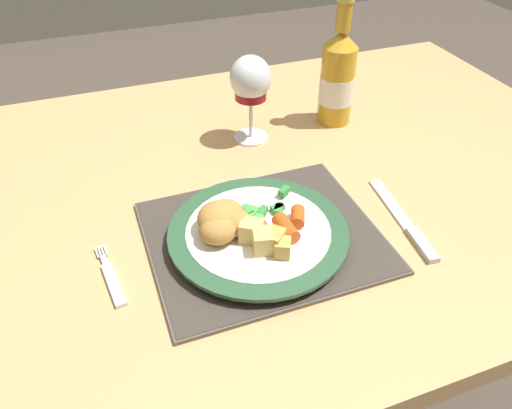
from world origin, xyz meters
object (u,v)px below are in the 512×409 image
Objects in this scene: dining_table at (250,221)px; wine_glass at (251,82)px; fork at (112,279)px; table_knife at (407,225)px; bottle at (337,78)px; dinner_plate at (258,234)px.

wine_glass reaches higher than dining_table.
dining_table is at bearing 31.40° from fork.
table_knife is at bearing -5.51° from fork.
fork is 0.56m from bottle.
wine_glass is at bearing 69.46° from dining_table.
dining_table is 5.55× the size of bottle.
dining_table is 0.25m from wine_glass.
table_knife is 1.23× the size of wine_glass.
dining_table is at bearing 74.56° from dinner_plate.
dinner_plate is 2.11× the size of fork.
dining_table is 5.23× the size of dinner_plate.
dining_table is at bearing -110.54° from wine_glass.
bottle is (0.05, 0.33, 0.09)m from table_knife.
fork is 0.42m from wine_glass.
wine_glass is (0.09, 0.28, 0.10)m from dinner_plate.
wine_glass is (0.30, 0.28, 0.11)m from fork.
fork is at bearing -148.77° from bottle.
wine_glass is 0.67× the size of bottle.
table_knife is at bearing -10.93° from dinner_plate.
dinner_plate is 0.31m from wine_glass.
wine_glass is at bearing -177.48° from bottle.
dinner_plate reaches higher than fork.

